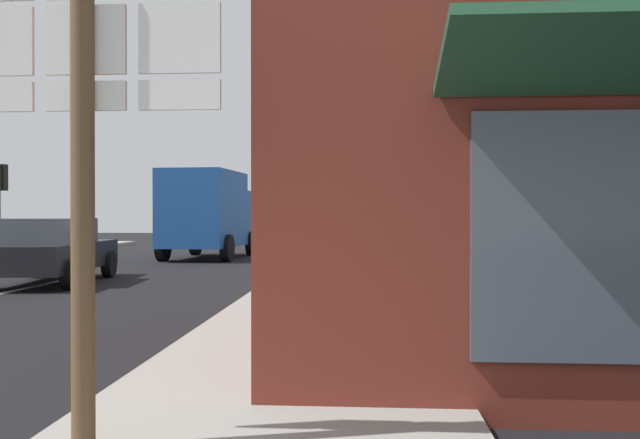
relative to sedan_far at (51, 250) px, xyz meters
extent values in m
plane|color=black|center=(-0.05, -0.17, -0.76)|extent=(80.00, 80.00, 0.00)
cube|color=gray|center=(6.44, -2.17, -0.69)|extent=(2.94, 44.00, 0.14)
cube|color=black|center=(-0.01, 0.07, -0.14)|extent=(2.11, 4.34, 0.60)
cube|color=#47515B|center=(0.02, -0.18, 0.43)|extent=(1.73, 2.23, 0.55)
cylinder|color=black|center=(-1.00, 1.34, -0.44)|extent=(0.28, 0.66, 0.64)
cylinder|color=black|center=(0.75, 1.49, -0.44)|extent=(0.28, 0.66, 0.64)
cylinder|color=black|center=(0.98, -1.20, -0.44)|extent=(0.28, 0.66, 0.64)
cube|color=#19478C|center=(1.50, 8.01, 0.99)|extent=(2.43, 3.83, 2.60)
cube|color=#19478C|center=(1.66, 10.50, 0.69)|extent=(2.17, 1.43, 2.00)
cube|color=#47515B|center=(1.66, 10.55, 1.49)|extent=(1.76, 0.21, 0.70)
cylinder|color=black|center=(0.56, 10.52, -0.31)|extent=(0.34, 0.92, 0.90)
cylinder|color=black|center=(2.76, 10.38, -0.31)|extent=(0.34, 0.92, 0.90)
cylinder|color=black|center=(0.35, 7.13, -0.31)|extent=(0.34, 0.92, 0.90)
cylinder|color=black|center=(2.54, 6.99, -0.31)|extent=(0.34, 0.92, 0.90)
cylinder|color=brown|center=(5.39, -10.59, 0.84)|extent=(0.14, 0.14, 3.20)
cube|color=white|center=(5.39, -10.54, 1.86)|extent=(0.50, 0.03, 0.42)
cube|color=black|center=(5.39, -10.53, 1.86)|extent=(0.43, 0.01, 0.32)
cube|color=white|center=(5.39, -10.54, 1.52)|extent=(0.50, 0.03, 0.18)
cube|color=black|center=(5.39, -10.53, 1.52)|extent=(0.43, 0.01, 0.13)
cube|color=white|center=(5.97, -10.54, 1.86)|extent=(0.50, 0.03, 0.42)
cube|color=black|center=(5.97, -10.53, 1.86)|extent=(0.43, 0.01, 0.32)
cube|color=white|center=(5.97, -10.54, 1.52)|extent=(0.50, 0.03, 0.18)
cube|color=black|center=(5.97, -10.53, 1.52)|extent=(0.43, 0.01, 0.13)
cube|color=black|center=(-5.37, 7.41, 2.07)|extent=(0.30, 0.28, 0.90)
sphere|color=#360303|center=(-5.37, 7.55, 2.34)|extent=(0.18, 0.18, 0.18)
sphere|color=orange|center=(-5.37, 7.55, 2.06)|extent=(0.18, 0.18, 0.18)
sphere|color=black|center=(-5.37, 7.55, 1.78)|extent=(0.18, 0.18, 0.18)
cylinder|color=#47474C|center=(5.27, 1.04, 1.00)|extent=(0.12, 0.12, 3.52)
cube|color=black|center=(5.27, 1.24, 2.31)|extent=(0.30, 0.28, 0.90)
sphere|color=#360303|center=(5.27, 1.38, 2.58)|extent=(0.18, 0.18, 0.18)
sphere|color=orange|center=(5.27, 1.38, 2.30)|extent=(0.18, 0.18, 0.18)
sphere|color=black|center=(5.27, 1.38, 2.02)|extent=(0.18, 0.18, 0.18)
camera|label=1|loc=(7.09, -14.46, 0.80)|focal=37.16mm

